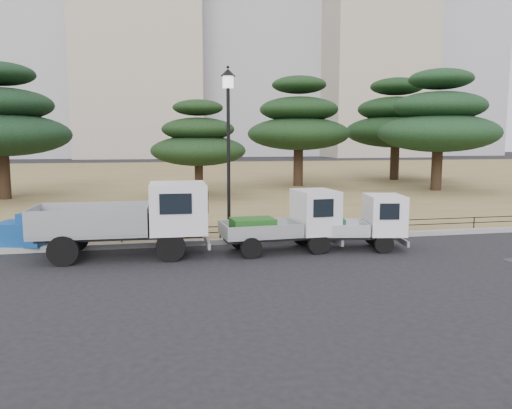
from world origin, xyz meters
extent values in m
plane|color=black|center=(0.00, 0.00, 0.00)|extent=(220.00, 220.00, 0.00)
cube|color=olive|center=(0.00, 30.60, 0.07)|extent=(120.00, 56.00, 0.15)
cube|color=gray|center=(0.00, 2.60, 0.08)|extent=(120.00, 0.25, 0.16)
cylinder|color=black|center=(-2.62, 0.62, 0.40)|extent=(0.80, 0.18, 0.79)
cylinder|color=black|center=(-2.57, 2.34, 0.40)|extent=(0.80, 0.18, 0.79)
cylinder|color=black|center=(-5.36, 0.70, 0.40)|extent=(0.80, 0.18, 0.79)
cylinder|color=black|center=(-5.30, 2.42, 0.40)|extent=(0.80, 0.18, 0.79)
cube|color=#2D2D30|center=(-3.92, 1.52, 0.60)|extent=(4.45, 1.08, 0.14)
cube|color=gray|center=(-4.72, 1.54, 1.06)|extent=(3.12, 1.83, 0.77)
cube|color=silver|center=(-2.36, 1.47, 1.35)|extent=(1.59, 1.93, 1.36)
cylinder|color=black|center=(1.52, 0.65, 0.30)|extent=(0.60, 0.19, 0.59)
cylinder|color=black|center=(1.44, 1.94, 0.30)|extent=(0.60, 0.19, 0.59)
cylinder|color=black|center=(-0.45, 0.52, 0.30)|extent=(0.60, 0.19, 0.59)
cylinder|color=black|center=(-0.53, 1.81, 0.30)|extent=(0.60, 0.19, 0.59)
cube|color=#2D2D30|center=(0.52, 1.23, 0.43)|extent=(3.22, 0.93, 0.14)
cube|color=#9DA0A3|center=(-0.05, 1.20, 0.70)|extent=(2.27, 1.48, 0.39)
cube|color=silver|center=(1.64, 1.30, 1.14)|extent=(1.19, 1.52, 1.27)
cube|color=#1C5719|center=(-0.27, 1.18, 0.80)|extent=(1.26, 0.95, 0.43)
cylinder|color=black|center=(3.41, 0.37, 0.27)|extent=(0.56, 0.24, 0.55)
cylinder|color=black|center=(3.62, 1.54, 0.27)|extent=(0.56, 0.24, 0.55)
cylinder|color=black|center=(1.62, 0.69, 0.27)|extent=(0.56, 0.24, 0.55)
cylinder|color=black|center=(1.83, 1.86, 0.27)|extent=(0.56, 0.24, 0.55)
cube|color=#2D2D30|center=(2.65, 1.11, 0.40)|extent=(3.02, 1.18, 0.13)
cube|color=silver|center=(2.12, 1.20, 0.65)|extent=(2.21, 1.58, 0.36)
cube|color=silver|center=(3.67, 0.92, 1.04)|extent=(1.24, 1.51, 1.16)
cube|color=#185436|center=(1.92, 1.24, 0.74)|extent=(1.24, 0.99, 0.40)
cylinder|color=black|center=(-0.69, 2.90, 0.22)|extent=(0.40, 0.40, 0.14)
cylinder|color=black|center=(-0.69, 2.90, 2.56)|extent=(0.11, 0.11, 4.52)
cylinder|color=white|center=(-0.69, 2.90, 5.00)|extent=(0.36, 0.36, 0.36)
cone|color=black|center=(-0.69, 2.90, 5.29)|extent=(0.47, 0.47, 0.23)
cylinder|color=black|center=(0.00, 2.75, 0.35)|extent=(38.00, 0.03, 0.03)
cylinder|color=black|center=(0.00, 2.75, 0.53)|extent=(38.00, 0.03, 0.03)
cylinder|color=black|center=(0.00, 2.75, 0.35)|extent=(0.04, 0.04, 0.40)
cube|color=navy|center=(-6.85, 3.06, 0.49)|extent=(1.69, 1.43, 0.67)
cube|color=navy|center=(-6.56, 2.92, 0.97)|extent=(0.81, 0.75, 0.29)
cylinder|color=black|center=(-10.65, 15.65, 1.52)|extent=(0.62, 0.62, 2.74)
ellipsoid|color=black|center=(-10.65, 15.65, 3.51)|extent=(7.04, 7.04, 2.25)
cylinder|color=black|center=(-0.53, 14.71, 1.17)|extent=(0.46, 0.46, 2.05)
ellipsoid|color=black|center=(-0.53, 14.71, 2.66)|extent=(5.16, 5.16, 1.65)
ellipsoid|color=black|center=(-0.53, 14.71, 3.81)|extent=(3.94, 3.94, 1.26)
ellipsoid|color=black|center=(-0.53, 14.71, 4.96)|extent=(2.72, 2.72, 0.87)
cylinder|color=black|center=(6.65, 19.82, 1.58)|extent=(0.64, 0.64, 2.86)
ellipsoid|color=black|center=(6.65, 19.82, 3.65)|extent=(6.87, 6.87, 2.20)
ellipsoid|color=black|center=(6.65, 19.82, 5.26)|extent=(5.25, 5.25, 1.68)
ellipsoid|color=black|center=(6.65, 19.82, 6.86)|extent=(3.62, 3.62, 1.16)
cylinder|color=black|center=(14.15, 15.19, 1.58)|extent=(0.64, 0.64, 2.86)
ellipsoid|color=#17341B|center=(14.15, 15.19, 3.66)|extent=(7.27, 7.27, 2.32)
ellipsoid|color=#17341B|center=(14.15, 15.19, 5.27)|extent=(5.55, 5.55, 1.78)
ellipsoid|color=#17341B|center=(14.15, 15.19, 6.88)|extent=(3.83, 3.83, 1.23)
cylinder|color=black|center=(15.58, 23.43, 1.67)|extent=(0.69, 0.69, 3.05)
ellipsoid|color=black|center=(15.58, 23.43, 3.89)|extent=(7.79, 7.79, 2.49)
ellipsoid|color=black|center=(15.58, 23.43, 5.60)|extent=(5.95, 5.95, 1.90)
ellipsoid|color=black|center=(15.58, 23.43, 7.32)|extent=(4.11, 4.11, 1.31)
cube|color=#AAA08C|center=(-5.00, 85.00, 27.50)|extent=(22.00, 20.00, 55.00)
cube|color=#AAA08C|center=(40.00, 82.00, 24.00)|extent=(20.00, 18.00, 48.00)
cylinder|color=#D83F33|center=(72.00, 85.00, 30.00)|extent=(1.80, 1.80, 60.00)
camera|label=1|loc=(-3.06, -12.61, 3.23)|focal=35.00mm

